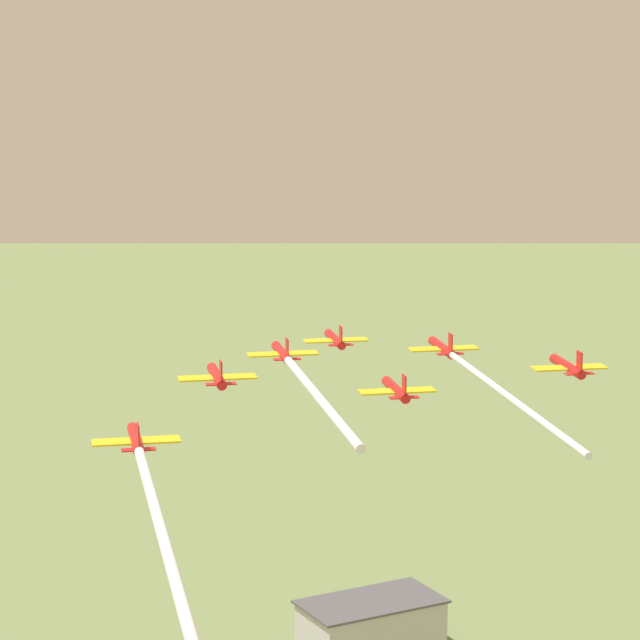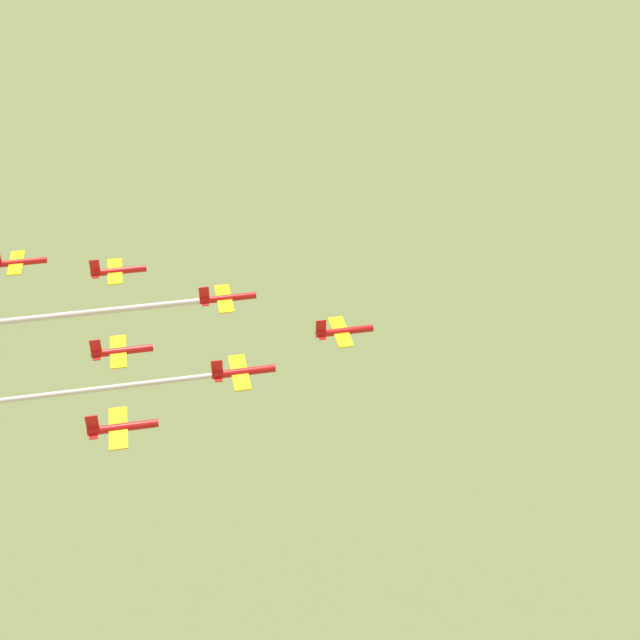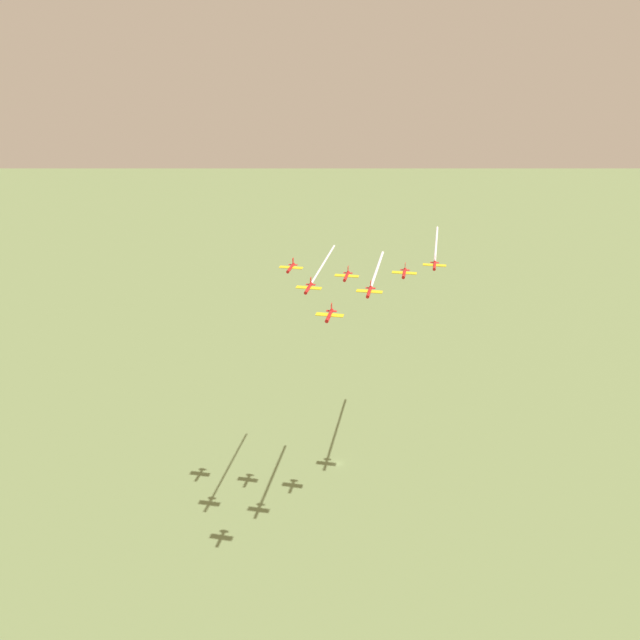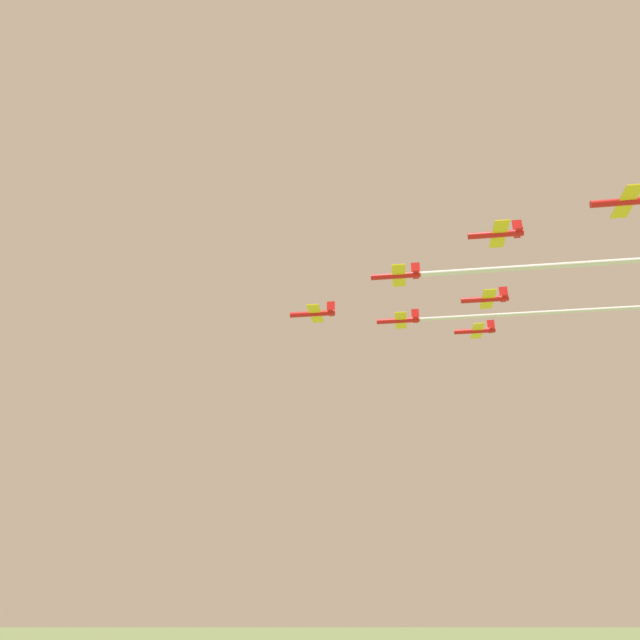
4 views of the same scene
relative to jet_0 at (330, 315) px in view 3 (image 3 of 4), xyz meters
name	(u,v)px [view 3 (image 3 of 4)]	position (x,y,z in m)	size (l,w,h in m)	color
ground_plane	(338,463)	(-10.74, -49.38, -92.71)	(3000.00, 3000.00, 0.00)	#6B7F4C
jet_0	(330,315)	(0.00, 0.00, 0.00)	(9.15, 9.42, 3.17)	red
jet_1	(369,291)	(-15.18, -13.76, 2.14)	(9.15, 9.42, 3.17)	red
jet_2	(309,288)	(4.65, -19.95, 2.00)	(9.15, 9.42, 3.17)	red
jet_3	(404,273)	(-30.36, -27.51, 3.48)	(9.15, 9.42, 3.17)	red
jet_4	(347,276)	(-10.53, -33.71, 1.00)	(9.15, 9.42, 3.17)	red
jet_5	(291,268)	(9.29, -39.91, 2.89)	(9.15, 9.42, 3.17)	red
jet_6	(434,265)	(-45.55, -41.27, 1.35)	(9.15, 9.42, 3.17)	red
smoke_trail_1	(377,268)	(-22.64, -37.62, 2.10)	(13.29, 39.75, 1.01)	white
smoke_trail_2	(324,263)	(-3.71, -46.69, 1.95)	(14.87, 45.42, 0.79)	white
smoke_trail_6	(436,243)	(-54.78, -70.80, 1.31)	(16.80, 51.08, 0.98)	white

